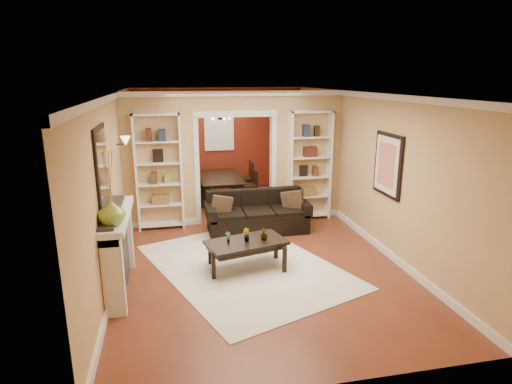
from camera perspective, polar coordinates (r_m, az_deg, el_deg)
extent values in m
plane|color=brown|center=(8.07, -1.28, -6.45)|extent=(8.00, 8.00, 0.00)
plane|color=white|center=(7.51, -1.40, 13.07)|extent=(8.00, 8.00, 0.00)
plane|color=tan|center=(11.58, -4.96, 7.03)|extent=(8.00, 0.00, 8.00)
plane|color=tan|center=(3.99, 9.29, -9.02)|extent=(8.00, 0.00, 8.00)
plane|color=tan|center=(7.61, -18.25, 2.08)|extent=(0.00, 8.00, 8.00)
plane|color=tan|center=(8.37, 14.01, 3.53)|extent=(0.00, 8.00, 8.00)
cube|color=tan|center=(8.84, -2.75, 4.56)|extent=(4.50, 0.15, 2.70)
cube|color=maroon|center=(11.55, -4.94, 6.86)|extent=(4.44, 0.04, 2.64)
cube|color=#8CA5CC|center=(11.48, -4.94, 7.97)|extent=(0.78, 0.03, 0.98)
cube|color=white|center=(7.02, -1.51, -9.82)|extent=(3.52, 4.10, 0.01)
cube|color=black|center=(8.41, 0.20, -2.70)|extent=(2.01, 0.87, 0.79)
cube|color=#523923|center=(8.23, -4.64, -1.82)|extent=(0.39, 0.13, 0.39)
cube|color=#523923|center=(8.50, 4.94, -1.13)|extent=(0.42, 0.33, 0.42)
cube|color=black|center=(6.87, -1.29, -8.36)|extent=(1.35, 0.95, 0.47)
imported|color=#336626|center=(6.70, -3.73, -6.02)|extent=(0.11, 0.10, 0.18)
imported|color=#336626|center=(6.74, -1.31, -5.74)|extent=(0.14, 0.14, 0.21)
imported|color=#336626|center=(6.79, 1.08, -5.59)|extent=(0.16, 0.16, 0.20)
cube|color=white|center=(8.61, -12.80, 2.55)|extent=(0.90, 0.30, 2.30)
cube|color=white|center=(9.08, 7.15, 3.46)|extent=(0.90, 0.30, 2.30)
cube|color=white|center=(6.39, -17.63, -7.56)|extent=(0.32, 1.70, 1.16)
imported|color=olive|center=(5.64, -18.74, -2.50)|extent=(0.41, 0.41, 0.35)
cube|color=silver|center=(6.06, -19.86, 3.11)|extent=(0.03, 0.95, 1.10)
cube|color=#FFE0A5|center=(8.06, -17.41, 6.31)|extent=(0.18, 0.18, 0.22)
cube|color=black|center=(7.45, 17.12, 3.47)|extent=(0.04, 0.85, 1.05)
imported|color=black|center=(10.51, -4.59, 0.45)|extent=(1.79, 1.00, 0.63)
cube|color=black|center=(10.13, -7.47, 0.60)|extent=(0.56, 0.56, 0.90)
cube|color=black|center=(10.27, -1.34, 0.77)|extent=(0.42, 0.42, 0.84)
cube|color=black|center=(10.73, -7.72, 1.12)|extent=(0.52, 0.52, 0.80)
cube|color=black|center=(10.84, -1.92, 1.73)|extent=(0.46, 0.46, 0.92)
cube|color=#382919|center=(10.22, -4.15, 9.76)|extent=(0.50, 0.50, 0.30)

